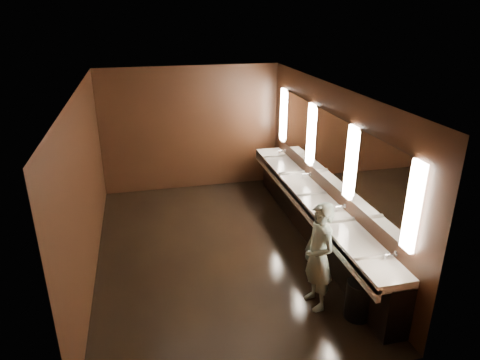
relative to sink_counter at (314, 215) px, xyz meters
name	(u,v)px	position (x,y,z in m)	size (l,w,h in m)	color
floor	(216,251)	(-1.79, 0.00, -0.50)	(6.00, 6.00, 0.00)	black
ceiling	(212,90)	(-1.79, 0.00, 2.30)	(4.00, 6.00, 0.02)	#2D2D2B
wall_back	(191,129)	(-1.79, 3.00, 0.90)	(4.00, 0.02, 2.80)	black
wall_front	(268,285)	(-1.79, -3.00, 0.90)	(4.00, 0.02, 2.80)	black
wall_left	(85,188)	(-3.79, 0.00, 0.90)	(0.02, 6.00, 2.80)	black
wall_right	(329,167)	(0.21, 0.00, 0.90)	(0.02, 6.00, 2.80)	black
sink_counter	(314,215)	(0.00, 0.00, 0.00)	(0.55, 5.40, 1.01)	black
mirror_band	(329,147)	(0.19, 0.00, 1.25)	(0.06, 5.03, 1.15)	#FDE7CD
person	(319,257)	(-0.67, -1.74, 0.29)	(0.58, 0.38, 1.58)	#92D3DA
trash_bin	(359,300)	(-0.22, -2.12, -0.22)	(0.36, 0.36, 0.55)	black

